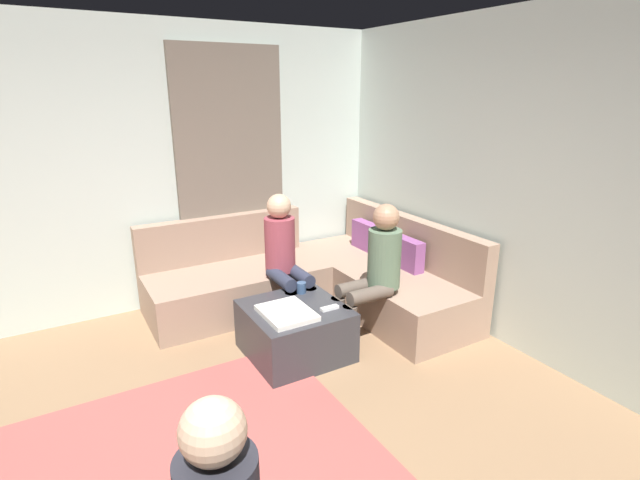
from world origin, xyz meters
TOP-DOWN VIEW (x-y plane):
  - wall_back at (0.00, 2.94)m, footprint 6.00×0.12m
  - wall_left at (-2.94, 0.00)m, footprint 0.12×6.00m
  - curtain_panel at (-2.84, 1.30)m, footprint 0.06×1.10m
  - sectional_couch at (-2.08, 1.88)m, footprint 2.10×2.55m
  - ottoman at (-1.37, 1.24)m, footprint 0.76×0.76m
  - folded_blanket at (-1.27, 1.12)m, footprint 0.44×0.36m
  - coffee_mug at (-1.59, 1.42)m, footprint 0.08×0.08m
  - game_remote at (-1.19, 1.46)m, footprint 0.05×0.15m
  - person_on_couch_back at (-1.24, 1.93)m, footprint 0.30×0.60m
  - person_on_couch_side at (-1.93, 1.44)m, footprint 0.60×0.30m

SIDE VIEW (x-z plane):
  - ottoman at x=-1.37m, z-range 0.00..0.42m
  - sectional_couch at x=-2.08m, z-range -0.15..0.72m
  - game_remote at x=-1.19m, z-range 0.42..0.44m
  - folded_blanket at x=-1.27m, z-range 0.42..0.46m
  - coffee_mug at x=-1.59m, z-range 0.42..0.52m
  - person_on_couch_back at x=-1.24m, z-range 0.06..1.26m
  - person_on_couch_side at x=-1.93m, z-range 0.06..1.26m
  - curtain_panel at x=-2.84m, z-range 0.00..2.50m
  - wall_back at x=0.00m, z-range 0.00..2.70m
  - wall_left at x=-2.94m, z-range 0.00..2.70m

